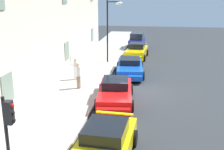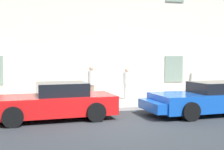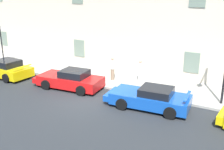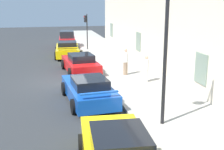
% 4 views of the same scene
% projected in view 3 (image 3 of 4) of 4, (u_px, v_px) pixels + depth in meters
% --- Properties ---
extents(ground_plane, '(80.00, 80.00, 0.00)m').
position_uv_depth(ground_plane, '(85.00, 99.00, 17.06)').
color(ground_plane, '#2B2D30').
extents(sidewalk, '(60.00, 4.06, 0.14)m').
position_uv_depth(sidewalk, '(117.00, 79.00, 20.59)').
color(sidewalk, '#A8A399').
rests_on(sidewalk, ground).
extents(building_facade, '(37.49, 3.80, 10.33)m').
position_uv_depth(building_facade, '(139.00, 8.00, 22.08)').
color(building_facade, beige).
rests_on(building_facade, ground).
extents(sportscar_red_lead, '(5.11, 2.40, 1.38)m').
position_uv_depth(sportscar_red_lead, '(4.00, 69.00, 21.47)').
color(sportscar_red_lead, yellow).
rests_on(sportscar_red_lead, ground).
extents(sportscar_yellow_flank, '(5.06, 2.46, 1.34)m').
position_uv_depth(sportscar_yellow_flank, '(68.00, 80.00, 18.88)').
color(sportscar_yellow_flank, red).
rests_on(sportscar_yellow_flank, ground).
extents(sportscar_white_middle, '(5.04, 2.46, 1.28)m').
position_uv_depth(sportscar_white_middle, '(148.00, 98.00, 15.74)').
color(sportscar_white_middle, '#144CB2').
rests_on(sportscar_white_middle, ground).
extents(traffic_light, '(0.22, 0.36, 3.43)m').
position_uv_depth(traffic_light, '(0.00, 38.00, 23.91)').
color(traffic_light, black).
rests_on(traffic_light, sidewalk).
extents(pedestrian_admiring, '(0.50, 0.50, 1.59)m').
position_uv_depth(pedestrian_admiring, '(140.00, 70.00, 19.80)').
color(pedestrian_admiring, silver).
rests_on(pedestrian_admiring, sidewalk).
extents(pedestrian_strolling, '(0.47, 0.47, 1.72)m').
position_uv_depth(pedestrian_strolling, '(112.00, 68.00, 20.08)').
color(pedestrian_strolling, '#8C7259').
rests_on(pedestrian_strolling, sidewalk).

